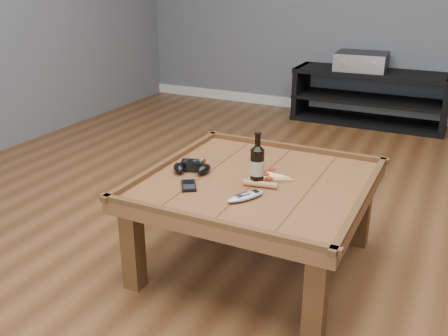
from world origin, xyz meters
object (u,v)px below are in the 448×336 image
at_px(media_console, 369,98).
at_px(beer_bottle, 257,164).
at_px(game_controller, 192,167).
at_px(pizza_slice, 265,178).
at_px(smartphone, 189,186).
at_px(coffee_table, 257,191).
at_px(av_receiver, 361,61).
at_px(remote_control, 246,196).

xyz_separation_m(media_console, beer_bottle, (0.02, -2.80, 0.30)).
height_order(game_controller, pizza_slice, game_controller).
bearing_deg(pizza_slice, media_console, 81.80).
height_order(media_console, smartphone, media_console).
relative_size(coffee_table, pizza_slice, 3.43).
xyz_separation_m(media_console, game_controller, (-0.32, -2.80, 0.23)).
height_order(smartphone, av_receiver, av_receiver).
xyz_separation_m(pizza_slice, remote_control, (0.01, -0.23, 0.00)).
xyz_separation_m(coffee_table, remote_control, (0.04, -0.22, 0.07)).
relative_size(media_console, game_controller, 7.22).
bearing_deg(coffee_table, game_controller, -171.52).
bearing_deg(av_receiver, coffee_table, -90.70).
height_order(coffee_table, media_console, media_console).
bearing_deg(beer_bottle, media_console, 90.36).
bearing_deg(game_controller, coffee_table, -9.96).
xyz_separation_m(coffee_table, smartphone, (-0.24, -0.21, 0.07)).
height_order(coffee_table, smartphone, coffee_table).
bearing_deg(game_controller, smartphone, -83.66).
height_order(smartphone, remote_control, remote_control).
distance_m(remote_control, av_receiver, 2.97).
xyz_separation_m(beer_bottle, av_receiver, (-0.12, 2.79, 0.03)).
height_order(coffee_table, game_controller, game_controller).
height_order(coffee_table, remote_control, remote_control).
xyz_separation_m(coffee_table, game_controller, (-0.32, -0.05, 0.08)).
distance_m(media_console, pizza_slice, 2.74).
bearing_deg(remote_control, game_controller, -175.43).
distance_m(game_controller, pizza_slice, 0.36).
distance_m(media_console, game_controller, 2.83).
xyz_separation_m(media_console, remote_control, (0.04, -2.97, 0.22)).
relative_size(media_console, pizza_slice, 4.66).
bearing_deg(media_console, game_controller, -96.54).
xyz_separation_m(beer_bottle, smartphone, (-0.26, -0.16, -0.09)).
xyz_separation_m(game_controller, av_receiver, (0.21, 2.79, 0.10)).
height_order(media_console, pizza_slice, media_console).
xyz_separation_m(media_console, smartphone, (-0.24, -2.96, 0.21)).
bearing_deg(game_controller, av_receiver, 67.18).
bearing_deg(beer_bottle, smartphone, -148.11).
bearing_deg(pizza_slice, coffee_table, -159.31).
bearing_deg(remote_control, av_receiver, 122.64).
bearing_deg(smartphone, remote_control, -34.00).
distance_m(media_console, beer_bottle, 2.82).
bearing_deg(media_console, pizza_slice, -89.37).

